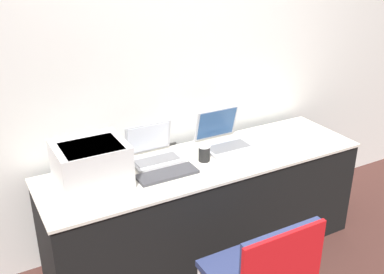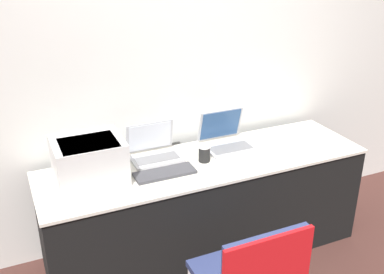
{
  "view_description": "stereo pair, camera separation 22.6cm",
  "coord_description": "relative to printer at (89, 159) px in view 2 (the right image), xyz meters",
  "views": [
    {
      "loc": [
        -1.41,
        -2.05,
        2.14
      ],
      "look_at": [
        -0.09,
        0.35,
        0.94
      ],
      "focal_mm": 42.0,
      "sensor_mm": 36.0,
      "label": 1
    },
    {
      "loc": [
        -1.21,
        -2.15,
        2.14
      ],
      "look_at": [
        -0.09,
        0.35,
        0.94
      ],
      "focal_mm": 42.0,
      "sensor_mm": 36.0,
      "label": 2
    }
  ],
  "objects": [
    {
      "name": "wall_back",
      "position": [
        0.78,
        0.38,
        0.4
      ],
      "size": [
        8.0,
        0.05,
        2.6
      ],
      "color": "silver",
      "rests_on": "ground_plane"
    },
    {
      "name": "table",
      "position": [
        0.78,
        -0.05,
        -0.52
      ],
      "size": [
        2.27,
        0.65,
        0.76
      ],
      "color": "black",
      "rests_on": "ground_plane"
    },
    {
      "name": "printer",
      "position": [
        0.0,
        0.0,
        0.0
      ],
      "size": [
        0.42,
        0.36,
        0.27
      ],
      "color": "silver",
      "rests_on": "table"
    },
    {
      "name": "laptop_left",
      "position": [
        0.47,
        0.14,
        -0.1
      ],
      "size": [
        0.34,
        0.26,
        0.23
      ],
      "color": "#B7B7BC",
      "rests_on": "table"
    },
    {
      "name": "laptop_right",
      "position": [
        1.01,
        0.1,
        -0.09
      ],
      "size": [
        0.34,
        0.32,
        0.26
      ],
      "color": "#B7B7BC",
      "rests_on": "table"
    },
    {
      "name": "external_keyboard",
      "position": [
        0.45,
        -0.12,
        -0.14
      ],
      "size": [
        0.4,
        0.15,
        0.02
      ],
      "color": "#3D3D42",
      "rests_on": "table"
    },
    {
      "name": "coffee_cup",
      "position": [
        0.76,
        -0.05,
        -0.09
      ],
      "size": [
        0.08,
        0.08,
        0.11
      ],
      "color": "black",
      "rests_on": "table"
    }
  ]
}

